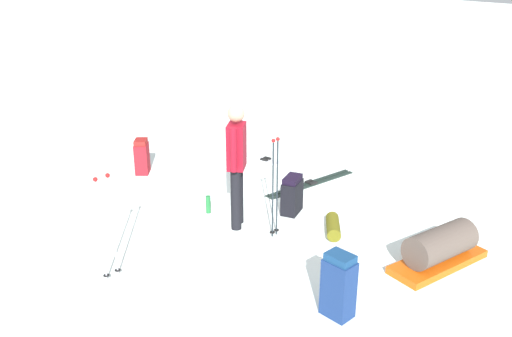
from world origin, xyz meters
The scene contains 13 objects.
ground_plane centered at (0.00, 0.00, 0.00)m, with size 80.00×80.00×0.00m, color white.
distant_snow_ridge centered at (3.33, 22.37, 1.30)m, with size 16.35×5.00×2.60m, color white.
skier_standing centered at (-0.40, -0.17, 0.95)m, with size 0.39×0.47×1.70m.
ski_pair_near centered at (1.34, 0.48, 0.01)m, with size 1.81×0.39×0.05m.
ski_pair_far centered at (1.30, 1.81, 0.01)m, with size 0.85×1.78×0.05m.
backpack_large_dark centered at (0.47, -0.22, 0.27)m, with size 0.43×0.40×0.56m.
backpack_bright centered at (-0.52, -2.47, 0.35)m, with size 0.28×0.35×0.71m.
backpack_small_spare centered at (-0.83, 2.39, 0.29)m, with size 0.34×0.37×0.60m.
ski_poles_planted_near centered at (-0.13, -0.68, 0.75)m, with size 0.15×0.09×1.36m.
ski_poles_planted_far centered at (-2.29, -0.58, 0.71)m, with size 0.22×0.11×1.27m.
gear_sled centered at (1.14, -2.33, 0.22)m, with size 1.34×0.52×0.49m.
sleeping_mat_rolled centered at (0.59, -1.03, 0.09)m, with size 0.18×0.18×0.55m, color #5F5B14.
thermos_bottle centered at (-0.57, 0.39, 0.13)m, with size 0.07×0.07×0.26m, color #237637.
Camera 1 is at (-3.64, -6.02, 3.41)m, focal length 37.85 mm.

